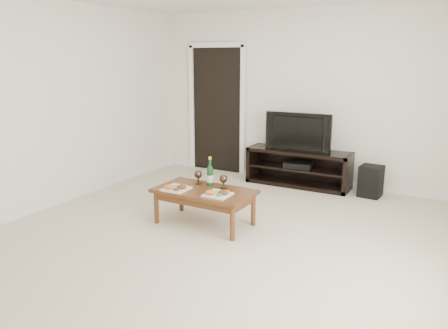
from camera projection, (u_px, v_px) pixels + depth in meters
floor at (217, 245)px, 4.51m from camera, size 5.50×5.50×0.00m
back_wall at (308, 98)px, 6.56m from camera, size 5.00×0.04×2.60m
doorway at (217, 111)px, 7.32m from camera, size 0.90×0.02×2.05m
media_console at (298, 168)px, 6.57m from camera, size 1.55×0.45×0.55m
television at (300, 131)px, 6.44m from camera, size 0.99×0.16×0.57m
av_receiver at (298, 165)px, 6.55m from camera, size 0.44×0.36×0.08m
subwoofer at (371, 181)px, 6.06m from camera, size 0.32×0.32×0.44m
coffee_table at (204, 207)px, 5.04m from camera, size 1.15×0.64×0.42m
plate_left at (176, 187)px, 4.97m from camera, size 0.27×0.27×0.07m
plate_right at (218, 192)px, 4.77m from camera, size 0.27×0.27×0.07m
wine_bottle at (210, 171)px, 5.09m from camera, size 0.07×0.07×0.35m
goblet_left at (198, 177)px, 5.18m from camera, size 0.09×0.09×0.17m
goblet_right at (223, 182)px, 5.00m from camera, size 0.09×0.09×0.17m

